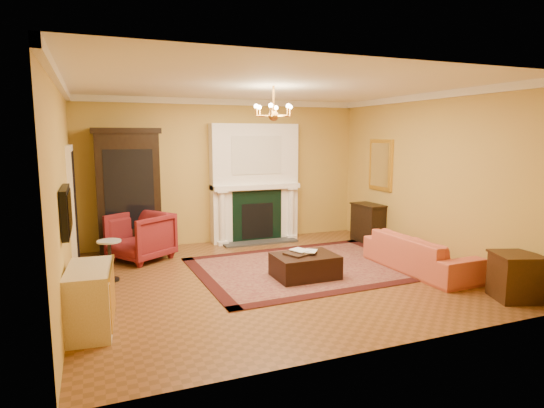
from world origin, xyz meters
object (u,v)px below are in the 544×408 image
china_cabinet (129,194)px  pedestal_table (110,257)px  wingback_armchair (140,234)px  console_table (368,224)px  leather_ottoman (305,266)px  end_table (515,278)px  commode (90,299)px  coral_sofa (420,247)px

china_cabinet → pedestal_table: bearing=-104.3°
wingback_armchair → console_table: wingback_armchair is taller
wingback_armchair → leather_ottoman: bearing=13.7°
console_table → leather_ottoman: 2.92m
end_table → commode: bearing=168.6°
wingback_armchair → coral_sofa: wingback_armchair is taller
pedestal_table → leather_ottoman: bearing=-18.8°
china_cabinet → wingback_armchair: china_cabinet is taller
wingback_armchair → console_table: size_ratio=1.21×
end_table → leather_ottoman: (-2.27, 1.94, -0.11)m
coral_sofa → end_table: (0.32, -1.58, -0.10)m
leather_ottoman → end_table: bearing=-40.6°
pedestal_table → china_cabinet: bearing=75.8°
coral_sofa → leather_ottoman: size_ratio=2.13×
leather_ottoman → coral_sofa: bearing=-10.7°
coral_sofa → end_table: coral_sofa is taller
china_cabinet → leather_ottoman: bearing=-48.2°
pedestal_table → end_table: bearing=-29.5°
china_cabinet → console_table: china_cabinet is taller
leather_ottoman → wingback_armchair: bearing=138.1°
china_cabinet → leather_ottoman: (2.45, -2.73, -0.95)m
wingback_armchair → commode: (-0.86, -2.91, -0.10)m
commode → console_table: bearing=30.0°
commode → end_table: (5.45, -1.10, -0.07)m
china_cabinet → coral_sofa: bearing=-35.2°
coral_sofa → leather_ottoman: bearing=77.5°
leather_ottoman → console_table: bearing=36.7°
pedestal_table → end_table: size_ratio=1.05×
end_table → console_table: console_table is taller
china_cabinet → leather_ottoman: 3.79m
commode → console_table: console_table is taller
china_cabinet → end_table: 6.69m
china_cabinet → coral_sofa: 5.43m
pedestal_table → coral_sofa: (4.84, -1.35, 0.03)m
leather_ottoman → commode: bearing=-165.2°
coral_sofa → end_table: bearing=-170.5°
coral_sofa → wingback_armchair: bearing=58.4°
wingback_armchair → commode: bearing=-50.9°
china_cabinet → end_table: size_ratio=3.69×
console_table → china_cabinet: bearing=163.1°
wingback_armchair → commode: size_ratio=0.95×
china_cabinet → end_table: bearing=-44.7°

